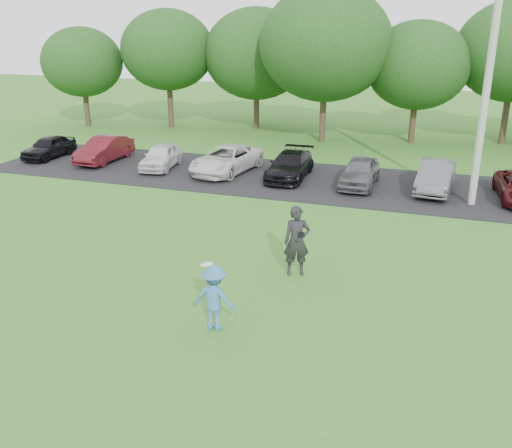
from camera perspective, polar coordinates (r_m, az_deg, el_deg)
The scene contains 7 objects.
ground at distance 13.97m, azimuth -4.65°, elevation -9.71°, with size 100.00×100.00×0.00m, color #356E1F.
parking_lot at distance 25.55m, azimuth 6.83°, elevation 4.21°, with size 32.00×6.50×0.03m, color black.
utility_pole at distance 22.89m, azimuth 22.26°, elevation 13.78°, with size 0.28×0.28×9.98m, color #A0A09B.
frisbee_player at distance 13.30m, azimuth -4.15°, elevation -7.39°, with size 1.07×0.70×1.80m.
camera_bystander at distance 15.99m, azimuth 4.10°, elevation -1.71°, with size 0.86×0.73×2.01m.
parked_cars at distance 25.37m, azimuth 7.55°, elevation 5.48°, with size 30.39×4.69×1.25m.
tree_row at distance 34.09m, azimuth 13.37°, elevation 16.14°, with size 42.39×9.85×8.64m.
Camera 1 is at (4.91, -11.10, 6.91)m, focal length 40.00 mm.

